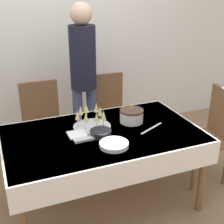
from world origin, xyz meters
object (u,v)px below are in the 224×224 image
Objects in this scene: birthday_cake at (132,116)px; champagne_tray at (91,118)px; plate_stack_main at (115,144)px; dining_chair_right_end at (211,131)px; person_standing at (83,69)px; plate_stack_dessert at (101,133)px; dining_chair_far_left at (43,123)px; dining_chair_far_right at (109,113)px.

birthday_cake is 0.38m from champagne_tray.
dining_chair_right_end is at bearing 12.00° from plate_stack_main.
person_standing is (0.16, 0.73, 0.24)m from champagne_tray.
birthday_cake is 1.19× the size of plate_stack_dessert.
dining_chair_far_left is at bearing 134.58° from birthday_cake.
person_standing is (-0.26, 0.07, 0.53)m from dining_chair_far_right.
person_standing reaches higher than dining_chair_far_left.
dining_chair_right_end is at bearing -46.63° from dining_chair_far_right.
dining_chair_far_left is 0.72m from person_standing.
person_standing reaches higher than plate_stack_main.
birthday_cake reaches higher than champagne_tray.
dining_chair_far_left is 1.73m from dining_chair_right_end.
dining_chair_far_right is 0.59m from person_standing.
dining_chair_right_end is 5.31× the size of plate_stack_dessert.
birthday_cake is at bearing -6.63° from champagne_tray.
dining_chair_far_right is (0.75, -0.00, 0.00)m from dining_chair_far_left.
plate_stack_dessert reaches higher than plate_stack_main.
dining_chair_right_end reaches higher than plate_stack_dessert.
champagne_tray is 1.85× the size of plate_stack_dessert.
dining_chair_far_left is 1.02m from birthday_cake.
plate_stack_main is 0.22m from plate_stack_dessert.
dining_chair_far_left reaches higher than plate_stack_main.
dining_chair_right_end is 1.19m from plate_stack_main.
dining_chair_far_left is at bearing -171.82° from person_standing.
person_standing is (0.48, 0.07, 0.53)m from dining_chair_far_left.
dining_chair_far_left is at bearing 109.32° from plate_stack_main.
birthday_cake is at bearing 22.78° from plate_stack_dessert.
plate_stack_dessert is at bearing -178.61° from dining_chair_right_end.
dining_chair_far_left is 0.75m from dining_chair_far_right.
dining_chair_far_right reaches higher than birthday_cake.
birthday_cake is 0.49m from plate_stack_main.
person_standing is (-0.21, 0.77, 0.27)m from birthday_cake.
person_standing reaches higher than plate_stack_dessert.
dining_chair_far_right is at bearing -0.01° from dining_chair_far_left.
dining_chair_far_left and dining_chair_far_right have the same top height.
birthday_cake is at bearing -45.42° from dining_chair_far_left.
champagne_tray is at bearing 97.42° from plate_stack_main.
dining_chair_right_end is 2.87× the size of champagne_tray.
plate_stack_main is (0.05, -0.41, -0.07)m from champagne_tray.
dining_chair_right_end is 0.88m from birthday_cake.
birthday_cake reaches higher than plate_stack_main.
dining_chair_far_right is at bearing 85.81° from birthday_cake.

